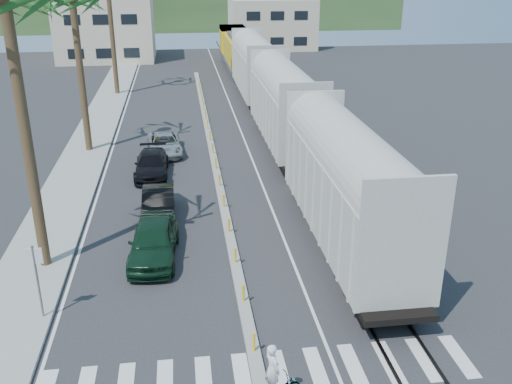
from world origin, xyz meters
The scene contains 13 objects.
ground centered at (0.00, 0.00, 0.00)m, with size 140.00×140.00×0.00m, color #28282B.
sidewalk centered at (-8.50, 25.00, 0.07)m, with size 3.00×90.00×0.15m, color gray.
rails centered at (5.00, 28.00, 0.03)m, with size 1.56×100.00×0.06m.
median centered at (0.00, 19.96, 0.09)m, with size 0.45×60.00×0.85m.
crosswalk centered at (0.00, -2.00, 0.01)m, with size 14.00×2.20×0.01m, color silver.
lane_markings centered at (-2.15, 25.00, 0.00)m, with size 9.42×90.00×0.01m.
freight_train centered at (5.00, 26.60, 2.91)m, with size 3.00×60.94×5.85m.
street_sign centered at (-7.30, 2.00, 1.97)m, with size 0.60×0.08×3.00m.
buildings centered at (-6.41, 71.66, 4.36)m, with size 38.00×27.00×10.00m.
car_lead centered at (-3.44, 6.14, 0.84)m, with size 2.29×5.04×1.68m, color black.
car_second centered at (-3.33, 10.33, 0.74)m, with size 1.61×4.52×1.48m, color black.
car_third centered at (-3.89, 16.70, 0.69)m, with size 2.01×4.79×1.38m, color black.
car_rear centered at (-3.19, 20.88, 0.66)m, with size 2.53×4.90×1.32m, color #A8ABAD.
Camera 1 is at (-1.99, -16.31, 12.09)m, focal length 40.00 mm.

